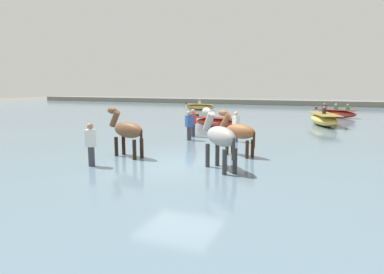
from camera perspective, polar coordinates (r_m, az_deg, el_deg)
ground_plane at (r=10.96m, az=-2.11°, el=-5.93°), size 120.00×120.00×0.00m
water_surface at (r=20.32m, az=9.49°, el=1.20°), size 90.00×90.00×0.26m
horse_lead_bay at (r=12.04m, az=-11.10°, el=0.99°), size 1.84×0.87×2.00m
horse_trailing_chestnut at (r=12.12m, az=7.93°, el=0.78°), size 1.68×1.00×1.88m
horse_flank_grey at (r=10.04m, az=4.75°, el=-0.10°), size 1.64×1.55×2.09m
boat_far_offshore at (r=34.51m, az=1.33°, el=5.16°), size 3.11×1.24×1.09m
boat_mid_outer at (r=20.47m, az=4.07°, el=2.54°), size 2.94×1.55×0.73m
boat_distant_east at (r=28.63m, az=23.34°, el=3.72°), size 3.28×1.86×1.11m
boat_far_inshore at (r=22.87m, az=21.64°, el=2.81°), size 2.34×4.30×1.22m
person_onlooker_left at (r=15.16m, az=7.52°, el=1.48°), size 0.37×0.36×1.63m
person_onlooker_right at (r=16.54m, az=0.19°, el=2.17°), size 0.24×0.34×1.63m
person_spectator_far at (r=10.96m, az=-16.92°, el=-1.66°), size 0.37×0.32×1.63m
person_wading_mid at (r=15.47m, az=-0.52°, el=1.70°), size 0.33×0.38×1.63m
far_shoreline at (r=45.07m, az=16.54°, el=5.51°), size 80.00×2.40×0.88m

